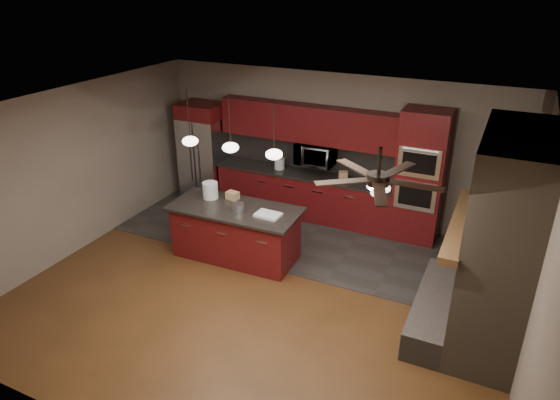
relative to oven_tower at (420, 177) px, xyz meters
The scene contains 22 objects.
ground 3.40m from the oven_tower, 122.27° to the right, with size 7.00×7.00×0.00m, color brown.
ceiling 3.57m from the oven_tower, 122.27° to the right, with size 7.00×6.00×0.02m, color white.
back_wall 1.74m from the oven_tower, 169.75° to the left, with size 7.00×0.02×2.80m, color gray.
right_wall 3.25m from the oven_tower, 56.24° to the right, with size 0.02×6.00×2.80m, color gray.
left_wall 5.86m from the oven_tower, 152.62° to the right, with size 0.02×6.00×2.80m, color gray.
slate_tile_patch 2.26m from the oven_tower, 152.30° to the right, with size 7.00×2.40×0.01m, color #302D2B.
fireplace_column 2.66m from the oven_tower, 59.73° to the right, with size 1.30×2.10×2.80m.
back_cabinetry 2.20m from the oven_tower, behind, with size 3.59×0.64×2.20m.
oven_tower is the anchor object (origin of this frame).
microwave 1.98m from the oven_tower, behind, with size 0.73×0.41×0.50m, color silver.
refrigerator 4.42m from the oven_tower, behind, with size 0.88×0.75×2.05m.
kitchen_island 3.33m from the oven_tower, 142.73° to the right, with size 2.20×1.04×0.92m.
white_bucket 3.63m from the oven_tower, 150.28° to the right, with size 0.26×0.26×0.28m, color silver.
paint_can 3.21m from the oven_tower, 140.39° to the right, with size 0.19×0.19×0.13m, color #BCBCC1.
paint_tray 2.81m from the oven_tower, 134.26° to the right, with size 0.40×0.28×0.04m, color silver.
cardboard_box 3.26m from the oven_tower, 149.01° to the right, with size 0.20×0.15×0.13m, color tan.
counter_bucket 2.72m from the oven_tower, behind, with size 0.20×0.20×0.22m, color silver.
counter_box 1.40m from the oven_tower, behind, with size 0.16×0.13×0.18m, color tan.
pendant_left 3.97m from the oven_tower, 149.26° to the right, with size 0.26×0.26×0.92m.
pendant_center 3.37m from the oven_tower, 142.53° to the right, with size 0.26×0.26×0.92m.
pendant_right 2.83m from the oven_tower, 132.87° to the right, with size 0.26×0.26×0.92m.
ceiling_fan 3.72m from the oven_tower, 88.36° to the right, with size 1.27×1.33×0.41m.
Camera 1 is at (2.95, -5.62, 4.42)m, focal length 32.00 mm.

